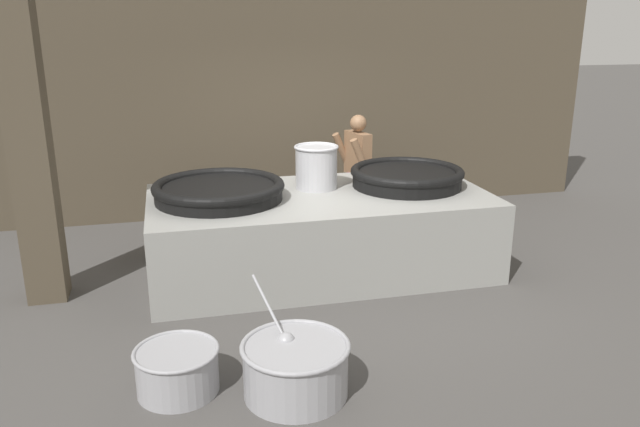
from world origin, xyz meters
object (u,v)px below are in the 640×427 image
Objects in this scene: giant_wok_near at (219,190)px; prep_bowl_vegetables at (295,366)px; cook at (357,169)px; prep_bowl_meat at (177,368)px; giant_wok_far at (407,176)px; stock_pot at (316,166)px.

prep_bowl_vegetables is at bearing -82.40° from giant_wok_near.
cook is 4.29m from prep_bowl_meat.
giant_wok_near is 2.60m from prep_bowl_vegetables.
prep_bowl_meat is (-0.55, -2.20, -0.81)m from giant_wok_near.
giant_wok_far is at bearing 39.65° from prep_bowl_meat.
cook is 1.49× the size of prep_bowl_vegetables.
stock_pot is 2.96m from prep_bowl_vegetables.
prep_bowl_vegetables is (0.33, -2.46, -0.77)m from giant_wok_near.
giant_wok_near is 1.08× the size of giant_wok_far.
cook is (0.80, 0.99, -0.30)m from stock_pot.
prep_bowl_vegetables is 1.60× the size of prep_bowl_meat.
cook is 4.07m from prep_bowl_vegetables.
stock_pot reaches higher than giant_wok_near.
prep_bowl_meat is at bearing -104.04° from giant_wok_near.
giant_wok_far is 3.24m from prep_bowl_vegetables.
giant_wok_near is 2.78× the size of stock_pot.
prep_bowl_vegetables is (-1.87, -2.53, -0.78)m from giant_wok_far.
stock_pot is (-1.05, 0.17, 0.14)m from giant_wok_far.
cook is (-0.25, 1.16, -0.16)m from giant_wok_far.
giant_wok_far is at bearing -9.03° from stock_pot.
giant_wok_far is at bearing 88.30° from cook.
stock_pot is (1.14, 0.24, 0.15)m from giant_wok_near.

